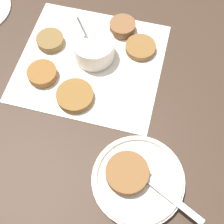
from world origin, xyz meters
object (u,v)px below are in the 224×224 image
(fritter_on_plate, at_px, (127,173))
(fork, at_px, (147,179))
(sauce_bowl, at_px, (94,49))
(serving_plate, at_px, (138,180))

(fritter_on_plate, relative_size, fork, 0.47)
(sauce_bowl, distance_m, fork, 0.30)
(sauce_bowl, height_order, fritter_on_plate, sauce_bowl)
(serving_plate, relative_size, fork, 1.02)
(serving_plate, distance_m, fork, 0.02)
(fork, bearing_deg, sauce_bowl, -66.15)
(sauce_bowl, bearing_deg, fritter_on_plate, 107.58)
(sauce_bowl, xyz_separation_m, fork, (-0.12, 0.28, -0.00))
(fork, bearing_deg, fritter_on_plate, -10.89)
(fritter_on_plate, bearing_deg, fork, 169.11)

